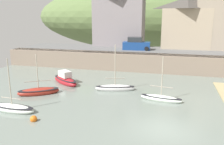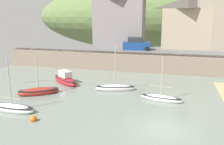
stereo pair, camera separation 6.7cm
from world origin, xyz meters
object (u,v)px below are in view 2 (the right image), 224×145
(waterfront_building_left, at_px, (120,16))
(rowboat_small_beached, at_px, (115,88))
(parked_car_near_slipway, at_px, (136,44))
(waterfront_building_right, at_px, (221,13))
(motorboat_with_cabin, at_px, (12,108))
(sailboat_nearest_shore, at_px, (65,80))
(mooring_buoy, at_px, (33,119))
(dinghy_open_wooden, at_px, (161,98))
(waterfront_building_centre, at_px, (186,22))
(sailboat_white_hull, at_px, (39,91))

(waterfront_building_left, distance_m, rowboat_small_beached, 19.41)
(rowboat_small_beached, relative_size, parked_car_near_slipway, 1.18)
(waterfront_building_right, bearing_deg, parked_car_near_slipway, -159.87)
(waterfront_building_left, xyz_separation_m, rowboat_small_beached, (3.66, -17.69, -7.10))
(waterfront_building_right, xyz_separation_m, rowboat_small_beached, (-12.33, -17.69, -7.65))
(waterfront_building_left, xyz_separation_m, motorboat_with_cabin, (-3.17, -25.08, -7.13))
(sailboat_nearest_shore, xyz_separation_m, mooring_buoy, (2.08, -9.78, -0.24))
(waterfront_building_right, distance_m, dinghy_open_wooden, 22.31)
(waterfront_building_right, height_order, parked_car_near_slipway, waterfront_building_right)
(waterfront_building_right, bearing_deg, sailboat_nearest_shore, -138.18)
(waterfront_building_centre, height_order, parked_car_near_slipway, waterfront_building_centre)
(waterfront_building_right, xyz_separation_m, parked_car_near_slipway, (-12.28, -4.50, -4.72))
(waterfront_building_centre, distance_m, dinghy_open_wooden, 20.66)
(rowboat_small_beached, distance_m, mooring_buoy, 9.56)
(waterfront_building_right, relative_size, rowboat_small_beached, 2.21)
(motorboat_with_cabin, distance_m, parked_car_near_slipway, 21.90)
(sailboat_white_hull, relative_size, sailboat_nearest_shore, 0.95)
(motorboat_with_cabin, bearing_deg, parked_car_near_slipway, 74.52)
(waterfront_building_right, bearing_deg, waterfront_building_centre, 180.00)
(motorboat_with_cabin, height_order, sailboat_white_hull, motorboat_with_cabin)
(rowboat_small_beached, bearing_deg, mooring_buoy, -130.18)
(rowboat_small_beached, distance_m, motorboat_with_cabin, 10.06)
(sailboat_white_hull, height_order, sailboat_nearest_shore, sailboat_white_hull)
(waterfront_building_left, relative_size, waterfront_building_centre, 1.23)
(mooring_buoy, bearing_deg, dinghy_open_wooden, 37.41)
(mooring_buoy, bearing_deg, rowboat_small_beached, 64.73)
(waterfront_building_left, xyz_separation_m, dinghy_open_wooden, (8.45, -19.54, -7.15))
(sailboat_nearest_shore, bearing_deg, parked_car_near_slipway, 99.27)
(waterfront_building_centre, height_order, sailboat_nearest_shore, waterfront_building_centre)
(waterfront_building_centre, bearing_deg, parked_car_near_slipway, -148.22)
(motorboat_with_cabin, height_order, parked_car_near_slipway, parked_car_near_slipway)
(waterfront_building_right, height_order, sailboat_nearest_shore, waterfront_building_right)
(sailboat_nearest_shore, bearing_deg, rowboat_small_beached, 26.04)
(waterfront_building_right, bearing_deg, motorboat_with_cabin, -127.38)
(waterfront_building_centre, relative_size, mooring_buoy, 15.15)
(parked_car_near_slipway, bearing_deg, rowboat_small_beached, -93.93)
(waterfront_building_centre, bearing_deg, sailboat_nearest_shore, -129.16)
(parked_car_near_slipway, height_order, mooring_buoy, parked_car_near_slipway)
(parked_car_near_slipway, relative_size, mooring_buoy, 8.01)
(waterfront_building_right, height_order, rowboat_small_beached, waterfront_building_right)
(waterfront_building_right, relative_size, mooring_buoy, 20.77)
(sailboat_white_hull, xyz_separation_m, sailboat_nearest_shore, (0.87, 4.21, 0.13))
(waterfront_building_centre, xyz_separation_m, dinghy_open_wooden, (-2.52, -19.54, -6.21))
(sailboat_nearest_shore, xyz_separation_m, parked_car_near_slipway, (6.21, 12.04, 2.80))
(waterfront_building_centre, xyz_separation_m, rowboat_small_beached, (-7.31, -17.69, -6.17))
(dinghy_open_wooden, bearing_deg, sailboat_nearest_shore, 174.00)
(waterfront_building_centre, height_order, mooring_buoy, waterfront_building_centre)
(rowboat_small_beached, xyz_separation_m, motorboat_with_cabin, (-6.83, -7.39, -0.03))
(waterfront_building_left, distance_m, sailboat_white_hull, 22.19)
(waterfront_building_right, relative_size, dinghy_open_wooden, 2.58)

